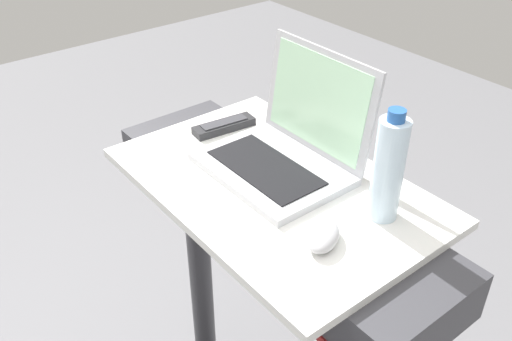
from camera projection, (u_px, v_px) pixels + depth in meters
name	position (u px, v px, depth m)	size (l,w,h in m)	color
desk_board	(274.00, 186.00, 1.22)	(0.71, 0.46, 0.02)	white
laptop	(287.00, 146.00, 1.24)	(0.32, 0.27, 0.25)	#B7B7BC
computer_mouse	(323.00, 236.00, 1.04)	(0.06, 0.10, 0.03)	#B2B2B7
water_bottle	(388.00, 169.00, 1.06)	(0.06, 0.06, 0.24)	silver
tv_remote	(224.00, 126.00, 1.40)	(0.06, 0.16, 0.02)	#232326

